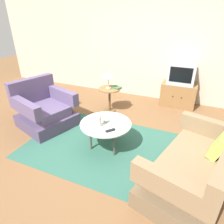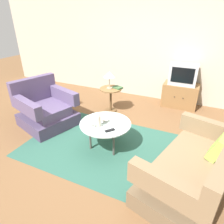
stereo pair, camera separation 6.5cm
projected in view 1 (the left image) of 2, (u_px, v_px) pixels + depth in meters
The scene contains 15 objects.
ground_plane at pixel (107, 144), 3.40m from camera, with size 16.00×16.00×0.00m, color brown.
back_wall at pixel (148, 45), 4.82m from camera, with size 9.00×0.12×2.70m, color #BCB29E.
area_rug at pixel (106, 146), 3.34m from camera, with size 2.69×1.80×0.00m, color #2D5B4C.
armchair at pixel (45, 110), 3.88m from camera, with size 1.18×1.17×0.91m.
couch at pixel (195, 169), 2.44m from camera, with size 1.23×1.70×0.84m.
coffee_table at pixel (106, 125), 3.14m from camera, with size 0.83×0.83×0.47m.
side_table at pixel (110, 95), 4.38m from camera, with size 0.49×0.49×0.56m.
tv_stand at pixel (178, 95), 4.71m from camera, with size 0.80×0.48×0.56m.
television at pixel (181, 74), 4.47m from camera, with size 0.60×0.39×0.47m.
table_lamp at pixel (108, 75), 4.16m from camera, with size 0.26×0.26×0.38m.
vase at pixel (99, 120), 2.99m from camera, with size 0.07×0.07×0.25m.
mug at pixel (91, 125), 2.98m from camera, with size 0.13×0.08×0.09m.
bowl at pixel (105, 120), 3.15m from camera, with size 0.13×0.13×0.05m.
tv_remote_dark at pixel (110, 130), 2.92m from camera, with size 0.13×0.15×0.02m.
book at pixel (117, 87), 4.31m from camera, with size 0.24×0.21×0.04m.
Camera 1 is at (1.19, -2.51, 2.04)m, focal length 31.18 mm.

